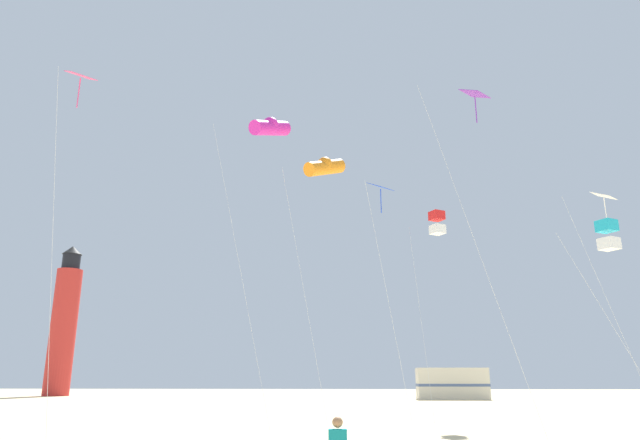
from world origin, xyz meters
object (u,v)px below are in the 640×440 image
(kite_diamond_violet, at_px, (475,107))
(kite_tube_orange, at_px, (325,167))
(kite_diamond_rainbow, at_px, (78,90))
(rv_van_cream, at_px, (452,384))
(kite_box_scarlet, at_px, (437,223))
(kite_tube_magenta, at_px, (270,127))
(kite_diamond_white, at_px, (604,204))
(kite_diamond_blue, at_px, (381,196))
(lighthouse_distant, at_px, (64,323))
(kite_box_cyan, at_px, (608,235))

(kite_diamond_violet, height_order, kite_tube_orange, kite_tube_orange)
(kite_diamond_violet, xyz_separation_m, kite_diamond_rainbow, (-13.82, -2.86, -0.42))
(rv_van_cream, bearing_deg, kite_box_scarlet, -100.53)
(kite_tube_magenta, xyz_separation_m, rv_van_cream, (12.82, 30.69, -11.82))
(kite_diamond_white, height_order, rv_van_cream, kite_diamond_white)
(kite_diamond_violet, xyz_separation_m, rv_van_cream, (4.40, 35.39, -10.26))
(kite_tube_magenta, bearing_deg, kite_diamond_rainbow, -125.61)
(kite_diamond_white, bearing_deg, kite_tube_orange, 174.14)
(kite_diamond_blue, xyz_separation_m, kite_diamond_violet, (3.37, -4.00, 2.13))
(kite_diamond_blue, xyz_separation_m, kite_tube_magenta, (-5.04, 0.70, 3.69))
(kite_tube_orange, bearing_deg, rv_van_cream, 70.44)
(kite_box_scarlet, distance_m, lighthouse_distant, 51.56)
(kite_diamond_violet, height_order, kite_diamond_rainbow, kite_diamond_violet)
(kite_tube_magenta, distance_m, kite_diamond_white, 15.43)
(kite_diamond_violet, xyz_separation_m, kite_tube_orange, (-5.93, 6.31, 0.15))
(kite_diamond_violet, bearing_deg, rv_van_cream, 82.91)
(kite_diamond_violet, bearing_deg, kite_tube_magenta, 150.84)
(rv_van_cream, bearing_deg, kite_diamond_blue, -104.51)
(kite_box_cyan, relative_size, kite_tube_magenta, 0.55)
(kite_diamond_violet, bearing_deg, kite_box_cyan, 19.80)
(kite_diamond_violet, distance_m, kite_tube_orange, 8.66)
(kite_diamond_white, height_order, lighthouse_distant, lighthouse_distant)
(kite_diamond_blue, bearing_deg, kite_diamond_violet, -49.86)
(kite_diamond_violet, bearing_deg, kite_diamond_white, 37.78)
(kite_diamond_white, relative_size, lighthouse_distant, 0.59)
(kite_box_cyan, xyz_separation_m, kite_diamond_blue, (-8.38, 2.19, 2.44))
(kite_box_cyan, height_order, kite_tube_orange, kite_tube_orange)
(kite_tube_orange, xyz_separation_m, kite_diamond_rainbow, (-7.89, -9.17, -0.56))
(kite_diamond_rainbow, bearing_deg, kite_diamond_violet, 11.67)
(kite_box_scarlet, distance_m, kite_diamond_white, 7.40)
(kite_diamond_rainbow, bearing_deg, kite_diamond_white, 21.23)
(kite_tube_magenta, height_order, kite_diamond_white, kite_tube_magenta)
(kite_diamond_violet, bearing_deg, kite_diamond_rainbow, -168.33)
(kite_tube_magenta, distance_m, kite_box_scarlet, 9.33)
(kite_tube_magenta, xyz_separation_m, lighthouse_distant, (-28.86, 38.91, -5.37))
(kite_diamond_violet, relative_size, kite_diamond_rainbow, 1.04)
(kite_box_scarlet, bearing_deg, kite_diamond_white, -19.51)
(kite_diamond_blue, height_order, rv_van_cream, kite_diamond_blue)
(lighthouse_distant, bearing_deg, kite_tube_orange, -49.95)
(kite_diamond_white, bearing_deg, kite_diamond_blue, -173.97)
(kite_tube_magenta, bearing_deg, kite_diamond_blue, -7.88)
(kite_diamond_blue, relative_size, rv_van_cream, 1.57)
(kite_diamond_violet, relative_size, kite_tube_orange, 1.00)
(kite_diamond_blue, relative_size, lighthouse_distant, 0.60)
(kite_box_scarlet, bearing_deg, rv_van_cream, 80.07)
(kite_box_cyan, distance_m, kite_diamond_violet, 7.02)
(kite_box_scarlet, bearing_deg, kite_box_cyan, -46.12)
(kite_diamond_rainbow, bearing_deg, kite_tube_orange, 49.29)
(kite_tube_magenta, distance_m, kite_diamond_rainbow, 9.50)
(kite_diamond_violet, height_order, kite_tube_magenta, kite_tube_magenta)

